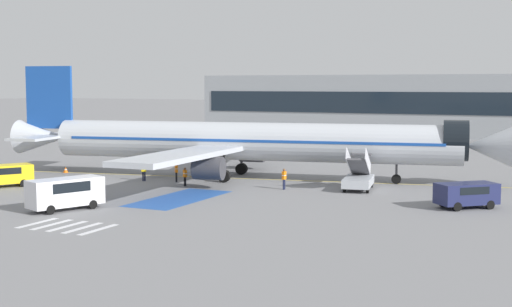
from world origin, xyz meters
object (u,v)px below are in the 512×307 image
fuel_tanker (278,138)px  ground_crew_2 (144,170)px  service_van_2 (467,193)px  ground_crew_1 (284,177)px  terminal_building (409,105)px  airliner (244,141)px  traffic_cone_0 (66,170)px  ground_crew_3 (185,175)px  service_van_1 (65,191)px  boarding_stairs_forward (358,178)px  ground_crew_0 (176,171)px  service_van_0 (3,174)px

fuel_tanker → ground_crew_2: 30.60m
service_van_2 → ground_crew_1: size_ratio=2.54×
ground_crew_2 → terminal_building: terminal_building is taller
ground_crew_1 → ground_crew_2: (-13.55, -0.63, 0.00)m
service_van_2 → ground_crew_2: service_van_2 is taller
airliner → traffic_cone_0: (-17.97, -3.66, -3.18)m
ground_crew_3 → terminal_building: size_ratio=0.02×
service_van_1 → ground_crew_1: service_van_1 is taller
service_van_2 → ground_crew_2: size_ratio=2.54×
airliner → traffic_cone_0: 18.61m
boarding_stairs_forward → ground_crew_1: boarding_stairs_forward is taller
ground_crew_1 → ground_crew_2: bearing=98.8°
service_van_2 → ground_crew_2: (-28.74, 2.06, -0.07)m
airliner → ground_crew_0: (-4.44, -4.72, -2.44)m
boarding_stairs_forward → ground_crew_0: 16.33m
service_van_2 → traffic_cone_0: 39.43m
ground_crew_1 → boarding_stairs_forward: bearing=-59.0°
ground_crew_0 → ground_crew_3: size_ratio=1.11×
boarding_stairs_forward → ground_crew_0: bearing=178.2°
service_van_1 → terminal_building: (4.09, 83.52, 3.85)m
ground_crew_3 → airliner: bearing=104.4°
fuel_tanker → ground_crew_1: 32.94m
terminal_building → fuel_tanker: bearing=-101.7°
ground_crew_2 → traffic_cone_0: bearing=-32.2°
ground_crew_0 → ground_crew_3: bearing=5.3°
service_van_0 → ground_crew_3: service_van_0 is taller
ground_crew_1 → ground_crew_2: size_ratio=1.00×
airliner → ground_crew_1: size_ratio=26.57×
airliner → service_van_1: bearing=-21.5°
service_van_1 → fuel_tanker: bearing=-63.4°
airliner → fuel_tanker: (-7.59, 25.20, -1.64)m
ground_crew_0 → ground_crew_2: 3.11m
fuel_tanker → service_van_0: 39.83m
ground_crew_0 → terminal_building: bearing=133.6°
service_van_0 → ground_crew_0: (11.77, 8.95, -0.10)m
service_van_1 → ground_crew_2: (-3.65, 14.86, -0.31)m
boarding_stairs_forward → service_van_0: boarding_stairs_forward is taller
service_van_0 → terminal_building: 78.79m
airliner → ground_crew_0: size_ratio=26.12×
service_van_2 → ground_crew_3: bearing=45.6°
airliner → ground_crew_1: airliner is taller
boarding_stairs_forward → ground_crew_1: bearing=-165.9°
service_van_2 → ground_crew_3: size_ratio=2.77×
airliner → ground_crew_1: bearing=41.2°
service_van_1 → boarding_stairs_forward: bearing=-108.7°
fuel_tanker → ground_crew_1: fuel_tanker is taller
service_van_1 → ground_crew_3: size_ratio=3.40×
airliner → traffic_cone_0: bearing=-89.3°
airliner → fuel_tanker: size_ratio=5.15×
ground_crew_2 → ground_crew_3: size_ratio=1.09×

